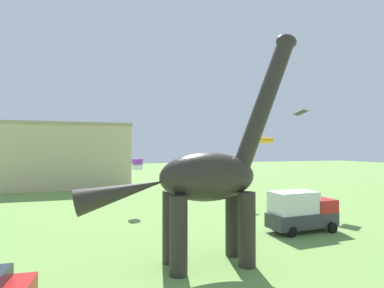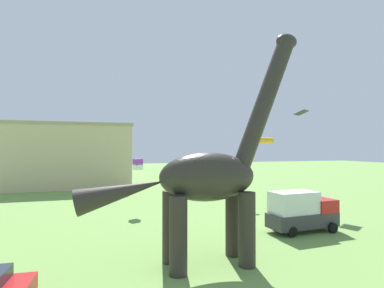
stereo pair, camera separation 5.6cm
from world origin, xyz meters
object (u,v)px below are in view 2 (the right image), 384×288
(dinosaur_sculpture, at_px, (207,177))
(kite_mid_center, at_px, (138,164))
(kite_trailing, at_px, (301,113))
(parked_box_truck, at_px, (301,211))
(kite_near_low, at_px, (263,140))
(kite_mid_left, at_px, (237,125))

(dinosaur_sculpture, xyz_separation_m, kite_mid_center, (-2.15, 15.32, -0.05))
(dinosaur_sculpture, height_order, kite_trailing, dinosaur_sculpture)
(kite_mid_center, relative_size, kite_trailing, 0.51)
(dinosaur_sculpture, relative_size, kite_trailing, 6.18)
(parked_box_truck, bearing_deg, kite_near_low, 75.23)
(kite_mid_left, bearing_deg, kite_trailing, -47.33)
(parked_box_truck, height_order, kite_near_low, kite_near_low)
(parked_box_truck, bearing_deg, kite_mid_left, 81.79)
(kite_near_low, bearing_deg, dinosaur_sculpture, -130.99)
(kite_near_low, distance_m, kite_trailing, 5.63)
(parked_box_truck, bearing_deg, kite_mid_center, 132.24)
(kite_mid_center, distance_m, kite_trailing, 19.01)
(parked_box_truck, distance_m, kite_trailing, 13.79)
(dinosaur_sculpture, relative_size, kite_mid_center, 12.23)
(dinosaur_sculpture, relative_size, parked_box_truck, 2.41)
(parked_box_truck, bearing_deg, dinosaur_sculpture, -160.03)
(dinosaur_sculpture, distance_m, kite_trailing, 20.86)
(dinosaur_sculpture, xyz_separation_m, kite_mid_left, (10.52, 18.14, 4.60))
(kite_trailing, bearing_deg, parked_box_truck, -127.31)
(kite_mid_center, height_order, kite_near_low, kite_near_low)
(kite_mid_left, xyz_separation_m, kite_trailing, (5.24, -5.69, 1.04))
(dinosaur_sculpture, bearing_deg, kite_mid_center, 92.26)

